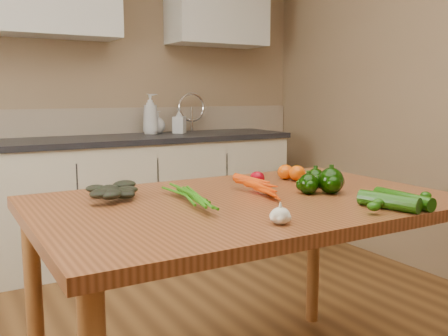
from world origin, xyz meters
TOP-DOWN VIEW (x-y plane):
  - room at (0.00, 0.17)m, footprint 4.04×5.04m
  - counter_run at (0.21, 2.19)m, footprint 2.84×0.64m
  - table at (0.14, 0.21)m, footprint 1.54×0.99m
  - soap_bottle_a at (0.59, 2.30)m, footprint 0.13×0.13m
  - soap_bottle_b at (0.82, 2.26)m, footprint 0.13×0.13m
  - soap_bottle_c at (0.67, 2.35)m, footprint 0.19×0.19m
  - carrot_bunch at (0.13, 0.25)m, footprint 0.29×0.22m
  - leafy_greens at (-0.30, 0.44)m, footprint 0.22×0.20m
  - garlic_bulb at (0.03, -0.15)m, footprint 0.06×0.06m
  - pepper_a at (0.40, 0.17)m, footprint 0.08×0.08m
  - pepper_b at (0.51, 0.26)m, footprint 0.08×0.08m
  - pepper_c at (0.49, 0.13)m, footprint 0.10×0.10m
  - tomato_a at (0.34, 0.43)m, footprint 0.06×0.06m
  - tomato_b at (0.53, 0.48)m, footprint 0.07×0.07m
  - tomato_c at (0.55, 0.42)m, footprint 0.08×0.08m
  - zucchini_a at (0.56, -0.16)m, footprint 0.05×0.24m
  - zucchini_b at (0.47, -0.17)m, footprint 0.11×0.22m

SIDE VIEW (x-z plane):
  - counter_run at x=0.21m, z-range -0.11..1.03m
  - table at x=0.14m, z-range 0.32..1.14m
  - zucchini_a at x=0.56m, z-range 0.82..0.87m
  - garlic_bulb at x=0.03m, z-range 0.82..0.87m
  - zucchini_b at x=0.47m, z-range 0.82..0.88m
  - tomato_a at x=0.34m, z-range 0.82..0.88m
  - tomato_b at x=0.53m, z-range 0.82..0.89m
  - tomato_c at x=0.55m, z-range 0.82..0.89m
  - carrot_bunch at x=0.13m, z-range 0.82..0.90m
  - pepper_b at x=0.51m, z-range 0.82..0.90m
  - pepper_a at x=0.40m, z-range 0.82..0.90m
  - pepper_c at x=0.49m, z-range 0.82..0.92m
  - leafy_greens at x=-0.30m, z-range 0.82..0.93m
  - soap_bottle_c at x=0.67m, z-range 0.90..1.07m
  - soap_bottle_b at x=0.82m, z-range 0.90..1.10m
  - soap_bottle_a at x=0.59m, z-range 0.90..1.21m
  - room at x=0.00m, z-range -0.07..2.57m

